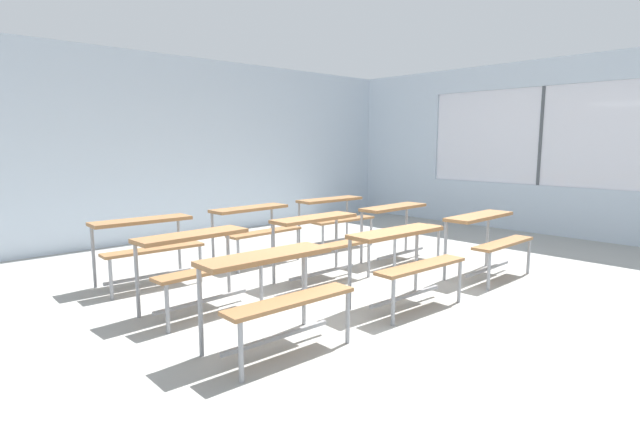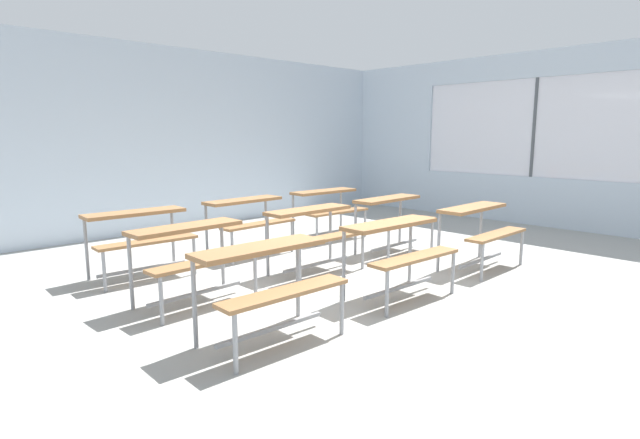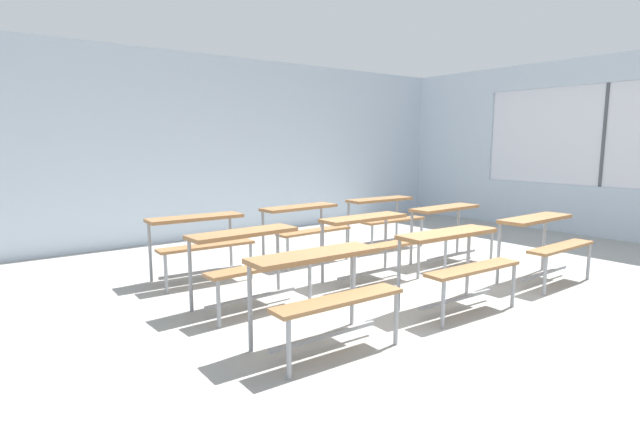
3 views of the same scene
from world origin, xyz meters
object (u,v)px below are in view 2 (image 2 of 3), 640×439
at_px(desk_bench_r1c1, 315,225).
at_px(desk_bench_r2c2, 329,202).
at_px(desk_bench_r1c2, 394,211).
at_px(desk_bench_r1c0, 193,245).
at_px(desk_bench_r0c1, 398,241).
at_px(desk_bench_r0c0, 268,271).
at_px(desk_bench_r2c0, 139,228).
at_px(desk_bench_r2c1, 249,213).
at_px(desk_bench_r0c2, 481,222).

distance_m(desk_bench_r1c1, desk_bench_r2c2, 1.91).
bearing_deg(desk_bench_r1c2, desk_bench_r2c2, 88.87).
relative_size(desk_bench_r1c0, desk_bench_r2c2, 1.00).
bearing_deg(desk_bench_r2c2, desk_bench_r1c2, -87.30).
bearing_deg(desk_bench_r0c1, desk_bench_r2c2, 61.57).
relative_size(desk_bench_r0c1, desk_bench_r2c2, 1.00).
bearing_deg(desk_bench_r0c0, desk_bench_r2c0, 90.53).
distance_m(desk_bench_r0c1, desk_bench_r2c1, 2.46).
bearing_deg(desk_bench_r2c1, desk_bench_r0c1, -91.92).
bearing_deg(desk_bench_r0c2, desk_bench_r1c0, 157.51).
bearing_deg(desk_bench_r1c2, desk_bench_r0c0, -160.30).
height_order(desk_bench_r0c2, desk_bench_r2c0, same).
height_order(desk_bench_r0c0, desk_bench_r0c2, same).
distance_m(desk_bench_r1c0, desk_bench_r1c1, 1.58).
bearing_deg(desk_bench_r2c0, desk_bench_r1c2, -19.19).
distance_m(desk_bench_r1c0, desk_bench_r2c1, 1.97).
bearing_deg(desk_bench_r0c2, desk_bench_r0c1, 178.72).
xyz_separation_m(desk_bench_r1c2, desk_bench_r2c0, (-3.02, 1.21, 0.00)).
relative_size(desk_bench_r1c1, desk_bench_r2c0, 0.98).
bearing_deg(desk_bench_r1c0, desk_bench_r1c1, -1.91).
distance_m(desk_bench_r0c2, desk_bench_r1c0, 3.36).
relative_size(desk_bench_r0c2, desk_bench_r1c1, 1.01).
bearing_deg(desk_bench_r2c0, desk_bench_r1c1, -35.02).
bearing_deg(desk_bench_r0c0, desk_bench_r1c1, 38.13).
height_order(desk_bench_r0c1, desk_bench_r0c2, same).
bearing_deg(desk_bench_r0c1, desk_bench_r1c1, 91.24).
height_order(desk_bench_r1c0, desk_bench_r2c1, same).
relative_size(desk_bench_r0c2, desk_bench_r1c0, 0.99).
bearing_deg(desk_bench_r2c1, desk_bench_r2c0, 178.88).
bearing_deg(desk_bench_r0c1, desk_bench_r0c2, 2.17).
height_order(desk_bench_r0c0, desk_bench_r2c0, same).
relative_size(desk_bench_r1c1, desk_bench_r2c2, 0.98).
bearing_deg(desk_bench_r1c1, desk_bench_r0c2, -38.54).
height_order(desk_bench_r0c0, desk_bench_r0c1, same).
relative_size(desk_bench_r0c1, desk_bench_r2c0, 1.00).
bearing_deg(desk_bench_r1c1, desk_bench_r1c2, -0.15).
xyz_separation_m(desk_bench_r1c0, desk_bench_r1c1, (1.58, 0.00, 0.00)).
distance_m(desk_bench_r2c0, desk_bench_r2c2, 3.02).
relative_size(desk_bench_r0c1, desk_bench_r0c2, 1.01).
xyz_separation_m(desk_bench_r1c0, desk_bench_r2c2, (3.03, 1.25, 0.00)).
bearing_deg(desk_bench_r2c0, desk_bench_r2c2, 3.40).
xyz_separation_m(desk_bench_r0c2, desk_bench_r1c0, (-3.13, 1.23, 0.00)).
distance_m(desk_bench_r0c0, desk_bench_r2c2, 3.91).
relative_size(desk_bench_r0c1, desk_bench_r1c0, 1.00).
height_order(desk_bench_r0c1, desk_bench_r1c0, same).
xyz_separation_m(desk_bench_r0c1, desk_bench_r2c2, (1.48, 2.47, 0.00)).
relative_size(desk_bench_r0c0, desk_bench_r2c1, 0.99).
bearing_deg(desk_bench_r1c1, desk_bench_r0c0, -143.39).
distance_m(desk_bench_r0c0, desk_bench_r0c2, 3.15).
relative_size(desk_bench_r1c0, desk_bench_r1c1, 1.02).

